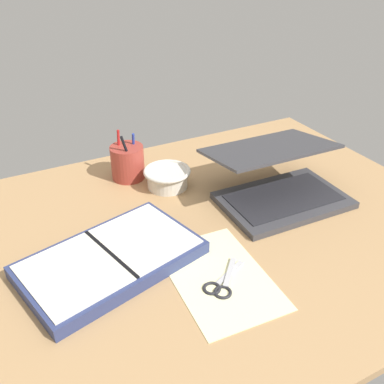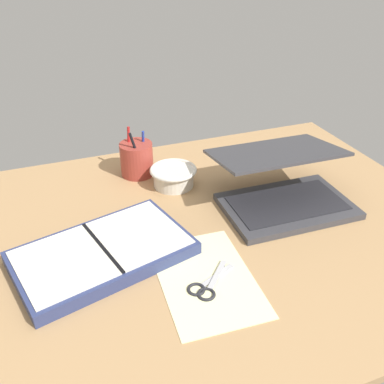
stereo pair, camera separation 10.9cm
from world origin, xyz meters
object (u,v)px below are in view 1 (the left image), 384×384
Objects in this scene: laptop at (279,182)px; pen_cup at (128,162)px; planner at (111,259)px; bowl at (167,177)px; scissors at (220,286)px.

laptop is 2.31× the size of pen_cup.
pen_cup is 0.35× the size of planner.
laptop is at bearing -42.85° from pen_cup.
planner is at bearing -134.79° from bowl.
pen_cup is at bearing 55.16° from scissors.
bowl is 0.92× the size of pen_cup.
pen_cup reaches higher than bowl.
pen_cup is at bearing 49.86° from planner.
pen_cup reaches higher than scissors.
laptop is at bearing -39.15° from bowl.
pen_cup is 1.25× the size of scissors.
laptop is 39.89cm from scissors.
scissors is at bearing -99.97° from bowl.
scissors is at bearing -142.75° from laptop.
laptop is 31.77cm from bowl.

